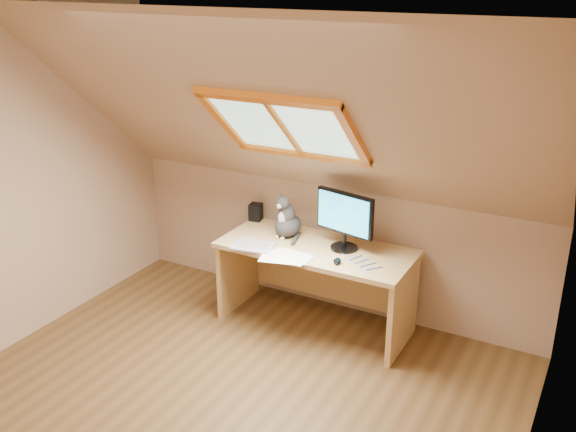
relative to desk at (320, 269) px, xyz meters
The scene contains 10 objects.
ground 1.51m from the desk, 92.98° to the right, with size 3.50×3.50×0.00m, color brown.
room_shell 1.82m from the desk, 92.80° to the right, with size 3.52×3.52×2.41m.
desk is the anchor object (origin of this frame).
monitor 0.50m from the desk, ahead, with size 0.47×0.20×0.44m.
cat 0.44m from the desk, behind, with size 0.24×0.27×0.36m.
desk_speaker 0.75m from the desk, 164.51° to the left, with size 0.10×0.10×0.14m, color black.
graphics_tablet 0.54m from the desk, 144.65° to the right, with size 0.30×0.21×0.01m, color #B2B2B7.
mouse 0.42m from the desk, 44.60° to the right, with size 0.05×0.10×0.03m, color black.
papers 0.42m from the desk, 116.03° to the right, with size 0.35×0.30×0.01m.
cables 0.43m from the desk, 28.89° to the right, with size 0.51×0.26×0.01m.
Camera 1 is at (1.96, -2.53, 2.57)m, focal length 40.00 mm.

